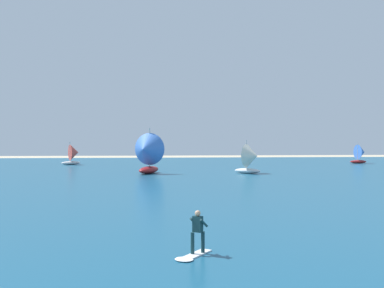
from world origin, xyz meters
TOP-DOWN VIEW (x-y plane):
  - ocean at (0.00, 50.88)m, footprint 160.00×90.00m
  - kitesurfer at (-0.02, 12.75)m, footprint 1.61×1.91m
  - sailboat_outermost at (33.98, 70.37)m, footprint 3.22×2.76m
  - sailboat_anchored_offshore at (-15.50, 70.31)m, footprint 3.37×3.02m
  - sailboat_leading at (10.08, 49.90)m, footprint 3.71×3.51m
  - sailboat_mid_right at (-2.85, 50.52)m, footprint 4.51×5.05m

SIDE VIEW (x-z plane):
  - ocean at x=0.00m, z-range 0.00..0.10m
  - kitesurfer at x=-0.02m, z-range -0.13..1.54m
  - sailboat_outermost at x=33.98m, z-range -0.06..3.65m
  - sailboat_anchored_offshore at x=-15.50m, z-range -0.06..3.73m
  - sailboat_leading at x=10.08m, z-range -0.07..4.05m
  - sailboat_mid_right at x=-2.85m, z-range -0.14..5.54m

